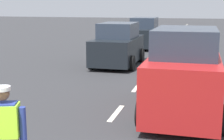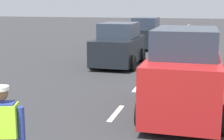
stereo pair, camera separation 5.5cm
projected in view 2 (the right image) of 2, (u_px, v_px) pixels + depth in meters
The scene contains 6 objects.
ground_plane at pixel (171, 46), 23.52m from camera, with size 96.00×96.00×0.00m, color #333335.
lane_center_line at pixel (176, 40), 27.49m from camera, with size 0.14×46.40×0.01m.
road_worker at pixel (5, 133), 5.18m from camera, with size 0.71×0.52×1.67m.
car_oncoming_lead at pixel (119, 46), 16.00m from camera, with size 2.07×3.93×2.01m.
car_oncoming_second at pixel (145, 34), 22.28m from camera, with size 2.03×3.88×2.02m.
car_outgoing_ahead at pixel (184, 74), 8.87m from camera, with size 2.01×4.28×2.27m.
Camera 2 is at (2.16, -2.66, 2.87)m, focal length 54.17 mm.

